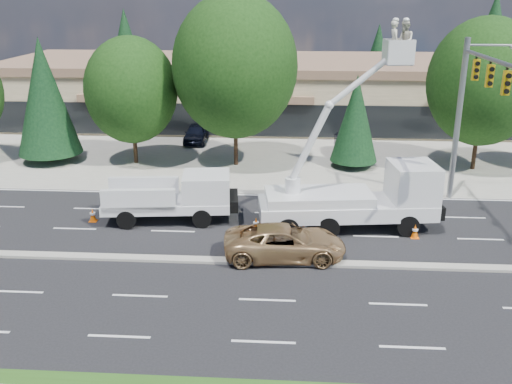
# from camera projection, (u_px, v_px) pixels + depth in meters

# --- Properties ---
(ground) EXTENTS (140.00, 140.00, 0.00)m
(ground) POSITION_uv_depth(u_px,v_px,m) (271.00, 263.00, 25.04)
(ground) COLOR black
(ground) RESTS_ON ground
(concrete_apron) EXTENTS (140.00, 22.00, 0.01)m
(concrete_apron) POSITION_uv_depth(u_px,v_px,m) (281.00, 147.00, 43.86)
(concrete_apron) COLOR gray
(concrete_apron) RESTS_ON ground
(road_median) EXTENTS (120.00, 0.55, 0.12)m
(road_median) POSITION_uv_depth(u_px,v_px,m) (271.00, 262.00, 25.02)
(road_median) COLOR gray
(road_median) RESTS_ON ground
(strip_mall) EXTENTS (50.40, 15.40, 5.50)m
(strip_mall) POSITION_uv_depth(u_px,v_px,m) (284.00, 89.00, 52.31)
(strip_mall) COLOR tan
(strip_mall) RESTS_ON ground
(tree_front_b) EXTENTS (4.32, 4.32, 8.51)m
(tree_front_b) POSITION_uv_depth(u_px,v_px,m) (45.00, 96.00, 38.62)
(tree_front_b) COLOR #332114
(tree_front_b) RESTS_ON ground
(tree_front_c) EXTENTS (6.22, 6.22, 8.63)m
(tree_front_c) POSITION_uv_depth(u_px,v_px,m) (131.00, 90.00, 38.09)
(tree_front_c) COLOR #332114
(tree_front_c) RESTS_ON ground
(tree_front_d) EXTENTS (8.21, 8.21, 11.39)m
(tree_front_d) POSITION_uv_depth(u_px,v_px,m) (235.00, 67.00, 37.13)
(tree_front_d) COLOR #332114
(tree_front_d) RESTS_ON ground
(tree_front_e) EXTENTS (3.16, 3.16, 6.24)m
(tree_front_e) POSITION_uv_depth(u_px,v_px,m) (356.00, 118.00, 37.74)
(tree_front_e) COLOR #332114
(tree_front_e) RESTS_ON ground
(tree_front_f) EXTENTS (7.16, 7.16, 9.93)m
(tree_front_f) POSITION_uv_depth(u_px,v_px,m) (484.00, 82.00, 36.43)
(tree_front_f) COLOR #332114
(tree_front_f) RESTS_ON ground
(tree_back_a) EXTENTS (4.87, 4.87, 9.60)m
(tree_back_a) POSITION_uv_depth(u_px,v_px,m) (126.00, 49.00, 63.97)
(tree_back_a) COLOR #332114
(tree_back_a) RESTS_ON ground
(tree_back_b) EXTENTS (5.68, 5.68, 11.20)m
(tree_back_b) POSITION_uv_depth(u_px,v_px,m) (250.00, 42.00, 62.82)
(tree_back_b) COLOR #332114
(tree_back_b) RESTS_ON ground
(tree_back_c) EXTENTS (4.09, 4.09, 8.06)m
(tree_back_c) POSITION_uv_depth(u_px,v_px,m) (377.00, 59.00, 62.53)
(tree_back_c) COLOR #332114
(tree_back_c) RESTS_ON ground
(tree_back_d) EXTENTS (5.77, 5.77, 11.38)m
(tree_back_d) POSITION_uv_depth(u_px,v_px,m) (491.00, 43.00, 61.20)
(tree_back_d) COLOR #332114
(tree_back_d) RESTS_ON ground
(signal_mast) EXTENTS (2.76, 10.16, 9.00)m
(signal_mast) POSITION_uv_depth(u_px,v_px,m) (474.00, 100.00, 29.04)
(signal_mast) COLOR gray
(signal_mast) RESTS_ON ground
(utility_pickup) EXTENTS (6.69, 3.10, 2.48)m
(utility_pickup) POSITION_uv_depth(u_px,v_px,m) (176.00, 201.00, 29.47)
(utility_pickup) COLOR white
(utility_pickup) RESTS_ON ground
(bucket_truck) EXTENTS (8.93, 3.68, 10.18)m
(bucket_truck) POSITION_uv_depth(u_px,v_px,m) (362.00, 188.00, 28.11)
(bucket_truck) COLOR white
(bucket_truck) RESTS_ON ground
(traffic_cone_a) EXTENTS (0.40, 0.40, 0.70)m
(traffic_cone_a) POSITION_uv_depth(u_px,v_px,m) (93.00, 215.00, 29.50)
(traffic_cone_a) COLOR #EA5C07
(traffic_cone_a) RESTS_ON ground
(traffic_cone_b) EXTENTS (0.40, 0.40, 0.70)m
(traffic_cone_b) POSITION_uv_depth(u_px,v_px,m) (256.00, 224.00, 28.33)
(traffic_cone_b) COLOR #EA5C07
(traffic_cone_b) RESTS_ON ground
(traffic_cone_c) EXTENTS (0.40, 0.40, 0.70)m
(traffic_cone_c) POSITION_uv_depth(u_px,v_px,m) (303.00, 229.00, 27.79)
(traffic_cone_c) COLOR #EA5C07
(traffic_cone_c) RESTS_ON ground
(traffic_cone_d) EXTENTS (0.40, 0.40, 0.70)m
(traffic_cone_d) POSITION_uv_depth(u_px,v_px,m) (415.00, 231.00, 27.52)
(traffic_cone_d) COLOR #EA5C07
(traffic_cone_d) RESTS_ON ground
(minivan) EXTENTS (5.57, 2.88, 1.50)m
(minivan) POSITION_uv_depth(u_px,v_px,m) (285.00, 242.00, 25.32)
(minivan) COLOR #AC8453
(minivan) RESTS_ON ground
(parked_car_west) EXTENTS (1.74, 4.20, 1.42)m
(parked_car_west) POSITION_uv_depth(u_px,v_px,m) (196.00, 133.00, 44.98)
(parked_car_west) COLOR black
(parked_car_west) RESTS_ON ground
(parked_car_east) EXTENTS (2.25, 5.15, 1.65)m
(parked_car_east) POSITION_uv_depth(u_px,v_px,m) (352.00, 146.00, 40.79)
(parked_car_east) COLOR black
(parked_car_east) RESTS_ON ground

